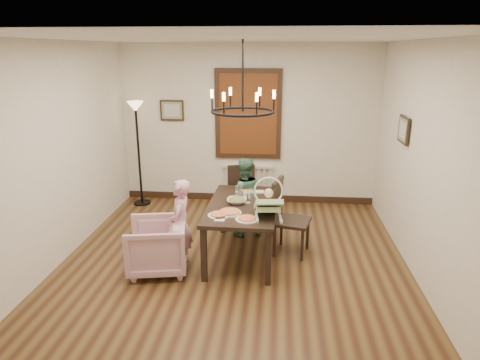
% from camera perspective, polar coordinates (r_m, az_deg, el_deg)
% --- Properties ---
extents(room_shell, '(4.51, 5.00, 2.81)m').
position_cam_1_polar(room_shell, '(5.50, -0.58, 3.57)').
color(room_shell, brown).
rests_on(room_shell, ground).
extents(dining_table, '(0.92, 1.59, 0.74)m').
position_cam_1_polar(dining_table, '(5.65, 0.34, -4.02)').
color(dining_table, black).
rests_on(dining_table, room_shell).
extents(chair_far, '(0.53, 0.53, 0.97)m').
position_cam_1_polar(chair_far, '(6.60, 0.48, -2.40)').
color(chair_far, black).
rests_on(chair_far, room_shell).
extents(chair_right, '(0.56, 0.56, 1.04)m').
position_cam_1_polar(chair_right, '(5.81, 6.96, -4.95)').
color(chair_right, black).
rests_on(chair_right, room_shell).
extents(armchair, '(0.85, 0.84, 0.66)m').
position_cam_1_polar(armchair, '(5.49, -11.04, -8.62)').
color(armchair, '#C899AC').
rests_on(armchair, room_shell).
extents(elderly_woman, '(0.24, 0.36, 0.96)m').
position_cam_1_polar(elderly_woman, '(5.48, -7.90, -6.83)').
color(elderly_woman, '#CF92A8').
rests_on(elderly_woman, room_shell).
extents(seated_man, '(0.57, 0.49, 0.98)m').
position_cam_1_polar(seated_man, '(6.35, 0.48, -3.14)').
color(seated_man, '#406B51').
rests_on(seated_man, room_shell).
extents(baby_bouncer, '(0.43, 0.55, 0.34)m').
position_cam_1_polar(baby_bouncer, '(5.16, 3.78, -3.11)').
color(baby_bouncer, '#B9DF99').
rests_on(baby_bouncer, dining_table).
extents(salad_bowl, '(0.31, 0.31, 0.08)m').
position_cam_1_polar(salad_bowl, '(5.63, -0.45, -2.75)').
color(salad_bowl, white).
rests_on(salad_bowl, dining_table).
extents(pizza_platter, '(0.29, 0.29, 0.04)m').
position_cam_1_polar(pizza_platter, '(5.28, -1.36, -4.33)').
color(pizza_platter, tan).
rests_on(pizza_platter, dining_table).
extents(drinking_glass, '(0.06, 0.06, 0.13)m').
position_cam_1_polar(drinking_glass, '(5.69, 0.11, -2.26)').
color(drinking_glass, silver).
rests_on(drinking_glass, dining_table).
extents(window_blinds, '(1.00, 0.03, 1.40)m').
position_cam_1_polar(window_blinds, '(7.51, 1.09, 8.75)').
color(window_blinds, '#612913').
rests_on(window_blinds, room_shell).
extents(radiator, '(0.92, 0.12, 0.62)m').
position_cam_1_polar(radiator, '(7.81, 1.05, -0.34)').
color(radiator, silver).
rests_on(radiator, room_shell).
extents(picture_back, '(0.42, 0.03, 0.36)m').
position_cam_1_polar(picture_back, '(7.73, -9.05, 9.16)').
color(picture_back, black).
rests_on(picture_back, room_shell).
extents(picture_right, '(0.03, 0.42, 0.36)m').
position_cam_1_polar(picture_right, '(6.17, 20.97, 6.29)').
color(picture_right, black).
rests_on(picture_right, room_shell).
extents(floor_lamp, '(0.30, 0.30, 1.80)m').
position_cam_1_polar(floor_lamp, '(7.72, -13.34, 3.23)').
color(floor_lamp, black).
rests_on(floor_lamp, room_shell).
extents(chandelier, '(0.80, 0.80, 0.04)m').
position_cam_1_polar(chandelier, '(5.32, 0.36, 9.14)').
color(chandelier, black).
rests_on(chandelier, room_shell).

